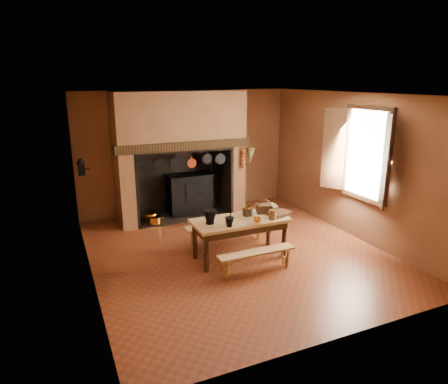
% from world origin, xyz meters
% --- Properties ---
extents(floor, '(5.50, 5.50, 0.00)m').
position_xyz_m(floor, '(0.00, 0.00, 0.00)').
color(floor, brown).
rests_on(floor, ground).
extents(ceiling, '(5.50, 5.50, 0.00)m').
position_xyz_m(ceiling, '(0.00, 0.00, 2.80)').
color(ceiling, silver).
rests_on(ceiling, back_wall).
extents(back_wall, '(5.00, 0.02, 2.80)m').
position_xyz_m(back_wall, '(0.00, 2.75, 1.40)').
color(back_wall, brown).
rests_on(back_wall, floor).
extents(wall_left, '(0.02, 5.50, 2.80)m').
position_xyz_m(wall_left, '(-2.50, 0.00, 1.40)').
color(wall_left, brown).
rests_on(wall_left, floor).
extents(wall_right, '(0.02, 5.50, 2.80)m').
position_xyz_m(wall_right, '(2.50, 0.00, 1.40)').
color(wall_right, brown).
rests_on(wall_right, floor).
extents(wall_front, '(5.00, 0.02, 2.80)m').
position_xyz_m(wall_front, '(0.00, -2.75, 1.40)').
color(wall_front, brown).
rests_on(wall_front, floor).
extents(chimney_breast, '(2.95, 0.96, 2.80)m').
position_xyz_m(chimney_breast, '(-0.30, 2.31, 1.81)').
color(chimney_breast, brown).
rests_on(chimney_breast, floor).
extents(iron_range, '(1.12, 0.55, 1.60)m').
position_xyz_m(iron_range, '(-0.04, 2.45, 0.48)').
color(iron_range, black).
rests_on(iron_range, floor).
extents(hearth_pans, '(0.51, 0.62, 0.20)m').
position_xyz_m(hearth_pans, '(-1.05, 2.22, 0.09)').
color(hearth_pans, '#C3812D').
rests_on(hearth_pans, floor).
extents(hanging_pans, '(1.92, 0.29, 0.27)m').
position_xyz_m(hanging_pans, '(-0.34, 1.81, 1.36)').
color(hanging_pans, black).
rests_on(hanging_pans, chimney_breast).
extents(onion_string, '(0.12, 0.10, 0.46)m').
position_xyz_m(onion_string, '(1.00, 1.79, 1.33)').
color(onion_string, '#A6521E').
rests_on(onion_string, chimney_breast).
extents(herb_bunch, '(0.20, 0.20, 0.35)m').
position_xyz_m(herb_bunch, '(1.18, 1.79, 1.38)').
color(herb_bunch, brown).
rests_on(herb_bunch, chimney_breast).
extents(window, '(0.39, 1.75, 1.76)m').
position_xyz_m(window, '(2.35, -0.40, 1.70)').
color(window, white).
rests_on(window, wall_right).
extents(wall_coffee_mill, '(0.23, 0.16, 0.31)m').
position_xyz_m(wall_coffee_mill, '(-2.42, 1.55, 1.52)').
color(wall_coffee_mill, black).
rests_on(wall_coffee_mill, wall_left).
extents(work_table, '(1.65, 0.73, 0.72)m').
position_xyz_m(work_table, '(-0.04, -0.21, 0.60)').
color(work_table, tan).
rests_on(work_table, floor).
extents(bench_front, '(1.33, 0.23, 0.37)m').
position_xyz_m(bench_front, '(-0.04, -0.83, 0.28)').
color(bench_front, tan).
rests_on(bench_front, floor).
extents(bench_back, '(1.59, 0.28, 0.45)m').
position_xyz_m(bench_back, '(-0.04, 0.39, 0.33)').
color(bench_back, tan).
rests_on(bench_back, floor).
extents(mortar_large, '(0.24, 0.24, 0.41)m').
position_xyz_m(mortar_large, '(-0.59, -0.21, 0.85)').
color(mortar_large, black).
rests_on(mortar_large, work_table).
extents(mortar_small, '(0.16, 0.16, 0.26)m').
position_xyz_m(mortar_small, '(-0.35, -0.46, 0.80)').
color(mortar_small, black).
rests_on(mortar_small, work_table).
extents(coffee_grinder, '(0.18, 0.13, 0.21)m').
position_xyz_m(coffee_grinder, '(0.16, -0.11, 0.80)').
color(coffee_grinder, '#361F11').
rests_on(coffee_grinder, work_table).
extents(brass_mug_a, '(0.09, 0.09, 0.09)m').
position_xyz_m(brass_mug_a, '(-0.33, -0.33, 0.76)').
color(brass_mug_a, '#C3812D').
rests_on(brass_mug_a, work_table).
extents(brass_mug_b, '(0.09, 0.09, 0.09)m').
position_xyz_m(brass_mug_b, '(0.40, -0.10, 0.76)').
color(brass_mug_b, '#C3812D').
rests_on(brass_mug_b, work_table).
extents(mixing_bowl, '(0.37, 0.37, 0.08)m').
position_xyz_m(mixing_bowl, '(0.69, 0.07, 0.75)').
color(mixing_bowl, beige).
rests_on(mixing_bowl, work_table).
extents(stoneware_crock, '(0.15, 0.15, 0.17)m').
position_xyz_m(stoneware_crock, '(0.47, -0.44, 0.80)').
color(stoneware_crock, '#50341E').
rests_on(stoneware_crock, work_table).
extents(glass_jar, '(0.07, 0.07, 0.12)m').
position_xyz_m(glass_jar, '(0.20, -0.25, 0.78)').
color(glass_jar, beige).
rests_on(glass_jar, work_table).
extents(wicker_basket, '(0.32, 0.27, 0.26)m').
position_xyz_m(wicker_basket, '(0.51, -0.08, 0.80)').
color(wicker_basket, '#492816').
rests_on(wicker_basket, work_table).
extents(wooden_tray, '(0.42, 0.35, 0.06)m').
position_xyz_m(wooden_tray, '(0.69, -0.30, 0.75)').
color(wooden_tray, '#361F11').
rests_on(wooden_tray, work_table).
extents(brass_cup, '(0.17, 0.17, 0.10)m').
position_xyz_m(brass_cup, '(0.14, -0.49, 0.77)').
color(brass_cup, '#C3812D').
rests_on(brass_cup, work_table).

